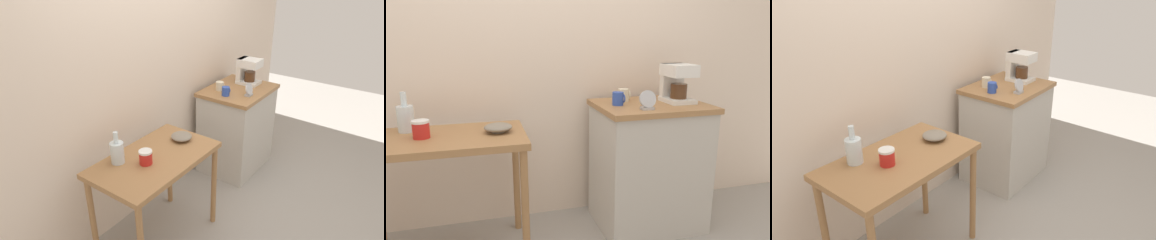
{
  "view_description": "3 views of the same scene",
  "coord_description": "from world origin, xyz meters",
  "views": [
    {
      "loc": [
        -2.19,
        -1.49,
        2.11
      ],
      "look_at": [
        -0.17,
        -0.03,
        0.92
      ],
      "focal_mm": 32.9,
      "sensor_mm": 36.0,
      "label": 1
    },
    {
      "loc": [
        -0.37,
        -2.1,
        1.35
      ],
      "look_at": [
        0.22,
        -0.01,
        0.82
      ],
      "focal_mm": 33.66,
      "sensor_mm": 36.0,
      "label": 2
    },
    {
      "loc": [
        -1.91,
        -1.54,
        1.88
      ],
      "look_at": [
        0.0,
        -0.04,
        0.84
      ],
      "focal_mm": 34.68,
      "sensor_mm": 36.0,
      "label": 3
    }
  ],
  "objects": [
    {
      "name": "back_wall",
      "position": [
        0.1,
        0.46,
        1.4
      ],
      "size": [
        4.4,
        0.1,
        2.8
      ],
      "primitive_type": "cube",
      "color": "beige",
      "rests_on": "ground_plane"
    },
    {
      "name": "mug_small_cream",
      "position": [
        0.61,
        0.19,
        0.93
      ],
      "size": [
        0.08,
        0.08,
        0.09
      ],
      "color": "beige",
      "rests_on": "kitchen_counter"
    },
    {
      "name": "mug_blue",
      "position": [
        0.52,
        0.07,
        0.93
      ],
      "size": [
        0.08,
        0.07,
        0.09
      ],
      "color": "#2D4CAD",
      "rests_on": "kitchen_counter"
    },
    {
      "name": "bowl_stoneware",
      "position": [
        -0.27,
        -0.0,
        0.81
      ],
      "size": [
        0.16,
        0.16,
        0.05
      ],
      "color": "gray",
      "rests_on": "wooden_table"
    },
    {
      "name": "glass_carafe_vase",
      "position": [
        -0.79,
        0.16,
        0.86
      ],
      "size": [
        0.1,
        0.1,
        0.24
      ],
      "color": "silver",
      "rests_on": "wooden_table"
    },
    {
      "name": "wooden_table",
      "position": [
        -0.59,
        -0.0,
        0.67
      ],
      "size": [
        0.95,
        0.55,
        0.78
      ],
      "color": "#9E7044",
      "rests_on": "ground_plane"
    },
    {
      "name": "canister_enamel",
      "position": [
        -0.69,
        -0.01,
        0.83
      ],
      "size": [
        0.09,
        0.09,
        0.1
      ],
      "color": "red",
      "rests_on": "wooden_table"
    },
    {
      "name": "kitchen_counter",
      "position": [
        0.75,
        0.06,
        0.44
      ],
      "size": [
        0.74,
        0.57,
        0.88
      ],
      "color": "#BCB7AD",
      "rests_on": "ground_plane"
    },
    {
      "name": "coffee_maker",
      "position": [
        0.95,
        0.08,
        1.03
      ],
      "size": [
        0.18,
        0.22,
        0.26
      ],
      "color": "white",
      "rests_on": "kitchen_counter"
    },
    {
      "name": "table_clock",
      "position": [
        0.64,
        -0.11,
        0.94
      ],
      "size": [
        0.11,
        0.05,
        0.12
      ],
      "color": "#B2B5BA",
      "rests_on": "kitchen_counter"
    }
  ]
}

